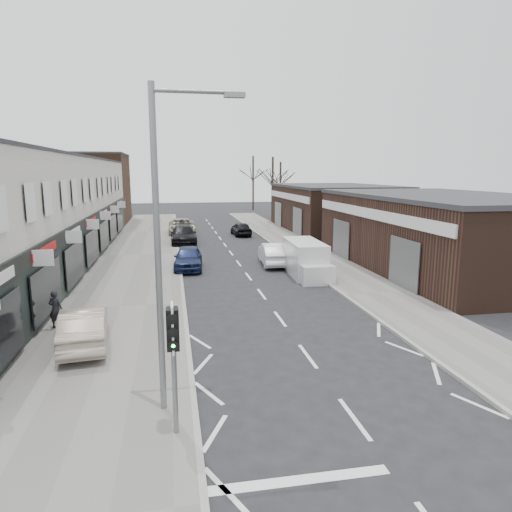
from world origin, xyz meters
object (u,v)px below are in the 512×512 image
pedestrian (56,309)px  parked_car_right_b (241,229)px  street_lamp (164,234)px  parked_car_left_a (188,258)px  warning_sign (157,248)px  parked_car_left_b (184,235)px  traffic_light (173,339)px  parked_car_left_c (182,226)px  sedan_on_pavement (84,326)px  white_van (305,259)px  parked_car_right_a (273,254)px

pedestrian → parked_car_right_b: size_ratio=0.39×
street_lamp → parked_car_left_a: street_lamp is taller
street_lamp → pedestrian: (-4.34, 6.94, -3.74)m
warning_sign → pedestrian: 7.06m
warning_sign → street_lamp: bearing=-87.2°
parked_car_left_b → traffic_light: bearing=-91.7°
street_lamp → parked_car_left_c: bearing=88.1°
sedan_on_pavement → parked_car_left_b: parked_car_left_b is taller
parked_car_left_a → street_lamp: bearing=-89.5°
parked_car_left_a → parked_car_right_b: (5.60, 14.65, -0.07)m
sedan_on_pavement → parked_car_right_b: size_ratio=1.09×
street_lamp → parked_car_left_b: size_ratio=1.52×
parked_car_left_a → parked_car_left_c: bearing=94.1°
pedestrian → parked_car_left_b: 21.82m
warning_sign → parked_car_left_c: warning_sign is taller
white_van → pedestrian: white_van is taller
parked_car_left_a → sedan_on_pavement: bearing=-103.7°
street_lamp → sedan_on_pavement: street_lamp is taller
parked_car_left_b → parked_car_left_c: size_ratio=0.95×
warning_sign → sedan_on_pavement: warning_sign is taller
warning_sign → parked_car_left_c: 21.54m
parked_car_left_a → parked_car_right_a: 5.61m
parked_car_left_c → pedestrian: bearing=-100.7°
warning_sign → parked_car_right_b: (7.36, 19.39, -1.54)m
warning_sign → parked_car_right_a: warning_sign is taller
street_lamp → pedestrian: size_ratio=5.26×
white_van → warning_sign: bearing=-166.3°
street_lamp → parked_car_left_a: 18.01m
warning_sign → sedan_on_pavement: (-2.31, -7.93, -1.39)m
traffic_light → sedan_on_pavement: traffic_light is taller
parked_car_left_b → street_lamp: bearing=-92.0°
traffic_light → white_van: traffic_light is taller
parked_car_left_b → parked_car_right_a: size_ratio=1.17×
parked_car_left_b → pedestrian: bearing=-104.2°
street_lamp → sedan_on_pavement: 6.85m
traffic_light → parked_car_right_a: traffic_light is taller
white_van → pedestrian: (-12.27, -7.61, -0.08)m
street_lamp → white_van: size_ratio=1.52×
white_van → parked_car_left_b: size_ratio=1.01×
pedestrian → parked_car_left_c: (5.47, 27.27, -0.11)m
pedestrian → parked_car_left_a: bearing=-98.8°
street_lamp → warning_sign: size_ratio=2.96×
sedan_on_pavement → parked_car_left_c: 29.62m
white_van → parked_car_left_b: white_van is taller
white_van → sedan_on_pavement: 14.56m
parked_car_left_c → street_lamp: bearing=-91.3°
traffic_light → white_van: bearing=63.7°
parked_car_left_c → parked_car_right_b: parked_car_left_c is taller
sedan_on_pavement → pedestrian: (-1.40, 2.07, 0.07)m
parked_car_right_a → white_van: bearing=114.1°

